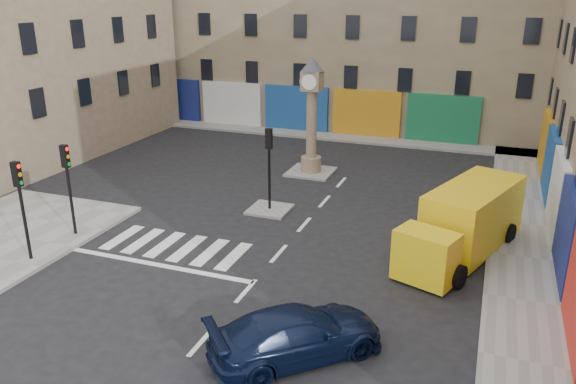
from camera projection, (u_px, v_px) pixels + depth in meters
The scene contains 13 objects.
ground at pixel (233, 306), 17.77m from camera, with size 120.00×120.00×0.00m, color black.
sidewalk_right at pixel (522, 225), 23.72m from camera, with size 2.60×30.00×0.15m, color gray.
sidewalk_far at pixel (320, 135), 38.65m from camera, with size 32.00×2.40×0.15m, color gray.
island_near at pixel (270, 209), 25.47m from camera, with size 1.80×1.80×0.12m, color gray.
island_far at pixel (311, 172), 30.76m from camera, with size 2.40×2.40×0.12m, color gray.
building_far at pixel (346, 4), 40.92m from camera, with size 32.00×10.00×17.00m, color gray.
building_left at pixel (19, 26), 32.06m from camera, with size 8.00×20.00×15.00m, color #967B62.
traffic_light_left_near at pixel (20, 195), 19.79m from camera, with size 0.28×0.22×3.70m.
traffic_light_left_far at pixel (68, 175), 21.90m from camera, with size 0.28×0.22×3.70m.
traffic_light_island at pixel (269, 156), 24.61m from camera, with size 0.28×0.22×3.70m.
clock_pillar at pixel (312, 109), 29.58m from camera, with size 1.20×1.20×6.10m.
navy_sedan at pixel (297, 334), 15.12m from camera, with size 1.96×4.83×1.40m, color black.
yellow_van at pixel (465, 222), 20.98m from camera, with size 4.29×7.20×2.52m.
Camera 1 is at (7.04, -13.93, 9.41)m, focal length 35.00 mm.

